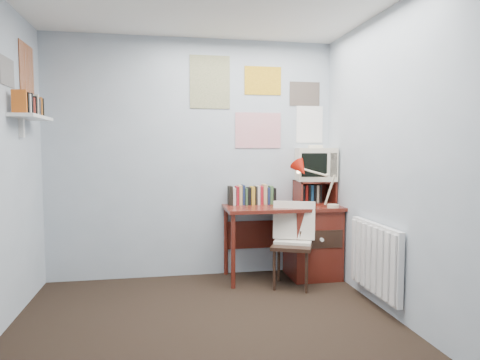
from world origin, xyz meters
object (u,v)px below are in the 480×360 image
Objects in this scene: desk at (307,239)px; radiator at (375,258)px; desk_lamp at (333,186)px; crt_tv at (315,163)px; tv_riser at (314,192)px; wall_shelf at (31,117)px; desk_chair at (292,246)px.

desk is 1.50× the size of radiator.
crt_tv reaches higher than desk_lamp.
desk_lamp is 0.34m from tv_riser.
crt_tv is at bearing 61.58° from tv_riser.
tv_riser is 0.99× the size of crt_tv.
desk_lamp is at bearing -75.51° from tv_riser.
wall_shelf is at bearing 169.11° from radiator.
radiator is at bearing -84.68° from desk_lamp.
desk_chair is 2.62m from wall_shelf.
desk_chair is 2.00× the size of crt_tv.
desk_chair is 1.30× the size of wall_shelf.
radiator is (0.09, -0.72, -0.56)m from desk_lamp.
desk is at bearing 132.47° from desk_lamp.
tv_riser reaches higher than desk.
wall_shelf reaches higher than desk_lamp.
wall_shelf reaches higher than radiator.
wall_shelf is (-2.57, -0.38, 1.21)m from desk.
desk is at bearing 8.40° from wall_shelf.
desk_chair is 2.02× the size of tv_riser.
desk is 3.00× the size of tv_riser.
tv_riser is at bearing 42.96° from desk.
desk_lamp is 0.70× the size of wall_shelf.
desk_lamp is at bearing 36.26° from desk_chair.
tv_riser is at bearing 10.32° from wall_shelf.
radiator is at bearing -72.76° from desk.
tv_riser is 2.83m from wall_shelf.
desk_chair is at bearing 1.86° from wall_shelf.
radiator is (0.55, -0.62, 0.02)m from desk_chair.
desk_chair is at bearing -123.15° from crt_tv.
desk_chair is at bearing -132.13° from tv_riser.
tv_riser is (0.12, 0.11, 0.48)m from desk.
desk is 2.87m from wall_shelf.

